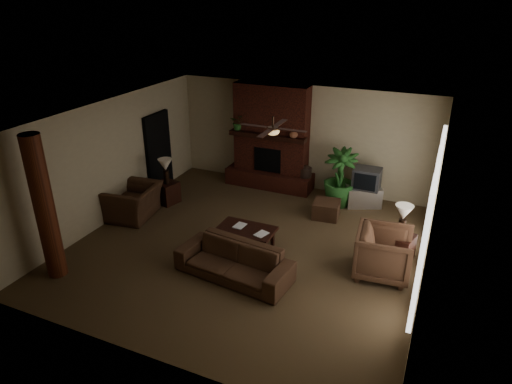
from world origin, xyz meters
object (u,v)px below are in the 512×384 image
at_px(armchair_left, 133,197).
at_px(side_table_right, 400,247).
at_px(tv_stand, 363,196).
at_px(floor_plant, 339,189).
at_px(sofa, 234,256).
at_px(coffee_table, 246,231).
at_px(lamp_left, 165,167).
at_px(floor_vase, 305,177).
at_px(log_column, 45,208).
at_px(lamp_right, 403,215).
at_px(armchair_right, 384,251).
at_px(ottoman, 326,209).
at_px(side_table_left, 167,192).

bearing_deg(armchair_left, side_table_right, 87.51).
bearing_deg(tv_stand, side_table_right, -86.84).
height_order(armchair_left, floor_plant, armchair_left).
height_order(sofa, coffee_table, sofa).
bearing_deg(floor_plant, lamp_left, -157.19).
bearing_deg(armchair_left, floor_vase, 124.25).
bearing_deg(floor_vase, armchair_left, -137.63).
bearing_deg(log_column, lamp_right, 28.15).
height_order(lamp_left, lamp_right, same).
relative_size(armchair_right, lamp_left, 1.60).
xyz_separation_m(log_column, ottoman, (4.10, 4.37, -1.20)).
bearing_deg(side_table_left, sofa, -36.74).
xyz_separation_m(armchair_right, lamp_right, (0.21, 0.70, 0.48)).
height_order(sofa, armchair_right, armchair_right).
relative_size(log_column, lamp_right, 4.31).
distance_m(ottoman, floor_vase, 1.51).
xyz_separation_m(armchair_left, side_table_left, (0.26, 0.98, -0.25)).
distance_m(armchair_left, lamp_right, 6.10).
distance_m(sofa, side_table_right, 3.36).
bearing_deg(ottoman, lamp_left, -167.35).
height_order(armchair_left, armchair_right, armchair_left).
bearing_deg(side_table_right, ottoman, 146.49).
bearing_deg(side_table_right, sofa, -146.37).
height_order(log_column, lamp_left, log_column).
xyz_separation_m(armchair_left, lamp_left, (0.31, 0.95, 0.48)).
height_order(floor_vase, lamp_left, lamp_left).
relative_size(log_column, floor_plant, 1.91).
xyz_separation_m(log_column, armchair_right, (5.72, 2.47, -0.88)).
relative_size(sofa, lamp_left, 3.42).
xyz_separation_m(armchair_left, armchair_right, (5.84, -0.08, -0.01)).
xyz_separation_m(floor_plant, lamp_right, (1.74, -2.00, 0.59)).
bearing_deg(lamp_left, tv_stand, 22.15).
bearing_deg(lamp_left, side_table_left, 142.48).
relative_size(armchair_right, tv_stand, 1.22).
distance_m(log_column, side_table_right, 6.83).
distance_m(armchair_right, lamp_left, 5.64).
xyz_separation_m(ottoman, lamp_left, (-3.91, -0.88, 0.80)).
relative_size(armchair_right, lamp_right, 1.60).
bearing_deg(floor_plant, armchair_right, -60.45).
height_order(coffee_table, tv_stand, tv_stand).
distance_m(log_column, sofa, 3.54).
distance_m(armchair_left, tv_stand, 5.65).
height_order(coffee_table, side_table_right, side_table_right).
bearing_deg(armchair_left, ottoman, 105.28).
xyz_separation_m(floor_vase, lamp_right, (2.76, -2.38, 0.57)).
distance_m(coffee_table, side_table_left, 3.00).
distance_m(floor_plant, lamp_left, 4.37).
relative_size(sofa, floor_vase, 2.89).
xyz_separation_m(armchair_right, floor_plant, (-1.53, 2.71, -0.11)).
distance_m(armchair_right, side_table_left, 5.68).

